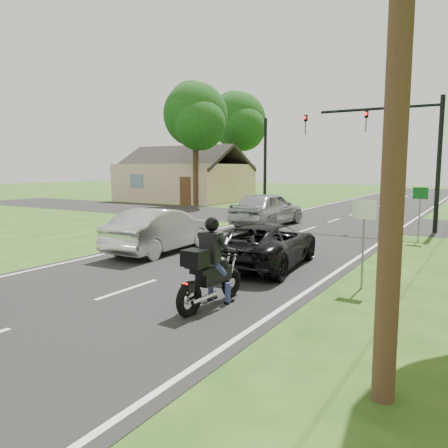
{
  "coord_description": "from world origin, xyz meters",
  "views": [
    {
      "loc": [
        7.17,
        -7.4,
        2.86
      ],
      "look_at": [
        0.84,
        3.0,
        1.3
      ],
      "focal_mm": 35.0,
      "sensor_mm": 36.0,
      "label": 1
    }
  ],
  "objects": [
    {
      "name": "traffic_signal",
      "position": [
        3.34,
        14.0,
        4.14
      ],
      "size": [
        6.38,
        0.44,
        6.0
      ],
      "color": "black",
      "rests_on": "ground"
    },
    {
      "name": "cross_road",
      "position": [
        0.0,
        16.0,
        0.01
      ],
      "size": [
        60.0,
        7.0,
        0.01
      ],
      "primitive_type": "cube",
      "color": "black",
      "rests_on": "ground"
    },
    {
      "name": "sign_green",
      "position": [
        4.9,
        10.98,
        1.6
      ],
      "size": [
        0.55,
        0.07,
        2.12
      ],
      "color": "slate",
      "rests_on": "ground"
    },
    {
      "name": "signal_pole_far",
      "position": [
        -5.2,
        18.0,
        3.0
      ],
      "size": [
        0.2,
        0.2,
        6.0
      ],
      "primitive_type": "cylinder",
      "color": "black",
      "rests_on": "ground"
    },
    {
      "name": "ground",
      "position": [
        0.0,
        0.0,
        0.0
      ],
      "size": [
        140.0,
        140.0,
        0.0
      ],
      "primitive_type": "plane",
      "color": "#204A15",
      "rests_on": "ground"
    },
    {
      "name": "motorcycle_rider",
      "position": [
        2.35,
        -0.05,
        0.75
      ],
      "size": [
        0.62,
        2.2,
        1.9
      ],
      "rotation": [
        0.0,
        0.0,
        -0.04
      ],
      "color": "black",
      "rests_on": "ground"
    },
    {
      "name": "road",
      "position": [
        0.0,
        10.0,
        0.01
      ],
      "size": [
        8.0,
        100.0,
        0.01
      ],
      "primitive_type": "cube",
      "color": "black",
      "rests_on": "ground"
    },
    {
      "name": "silver_suv",
      "position": [
        -2.18,
        12.14,
        0.86
      ],
      "size": [
        2.19,
        5.05,
        1.7
      ],
      "primitive_type": "imported",
      "rotation": [
        0.0,
        0.0,
        3.1
      ],
      "color": "#9EA2A6",
      "rests_on": "road"
    },
    {
      "name": "tree_left_far",
      "position": [
        -13.7,
        29.76,
        7.13
      ],
      "size": [
        5.76,
        5.58,
        10.14
      ],
      "color": "#332316",
      "rests_on": "ground"
    },
    {
      "name": "dark_suv",
      "position": [
        1.67,
        4.0,
        0.65
      ],
      "size": [
        2.59,
        4.81,
        1.28
      ],
      "primitive_type": "imported",
      "rotation": [
        0.0,
        0.0,
        3.24
      ],
      "color": "black",
      "rests_on": "road"
    },
    {
      "name": "silver_sedan",
      "position": [
        -2.35,
        4.11,
        0.76
      ],
      "size": [
        1.8,
        4.59,
        1.49
      ],
      "primitive_type": "imported",
      "rotation": [
        0.0,
        0.0,
        3.19
      ],
      "color": "silver",
      "rests_on": "road"
    },
    {
      "name": "tree_left_near",
      "position": [
        -11.73,
        19.78,
        6.53
      ],
      "size": [
        5.12,
        4.96,
        9.22
      ],
      "color": "#332316",
      "rests_on": "ground"
    },
    {
      "name": "house",
      "position": [
        -16.0,
        24.0,
        1.77
      ],
      "size": [
        10.2,
        8.0,
        4.84
      ],
      "color": "tan",
      "rests_on": "ground"
    },
    {
      "name": "sign_white",
      "position": [
        4.7,
        2.98,
        1.6
      ],
      "size": [
        0.55,
        0.07,
        2.12
      ],
      "color": "slate",
      "rests_on": "ground"
    }
  ]
}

